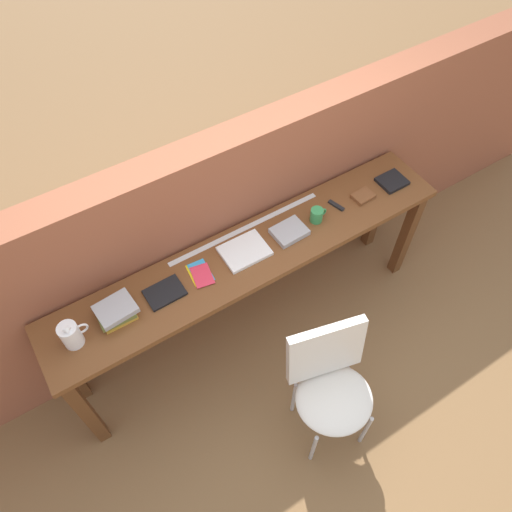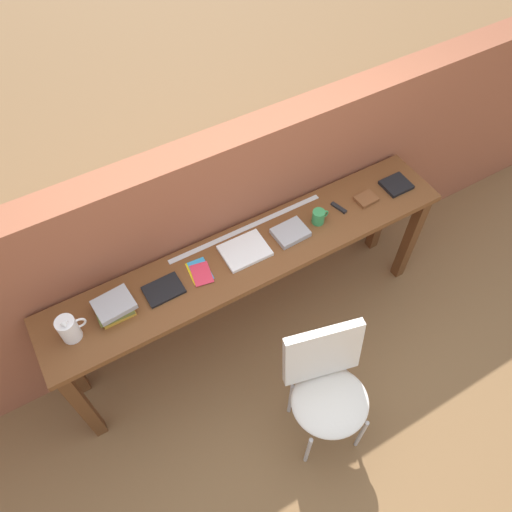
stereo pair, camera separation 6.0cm
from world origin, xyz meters
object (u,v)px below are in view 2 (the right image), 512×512
object	(u,v)px
leather_journal_brown	(366,199)
multitool_folded	(339,208)
book_stack_leftmost	(114,307)
pamphlet_pile_colourful	(200,272)
mug	(319,217)
magazine_cycling	(164,290)
pitcher_white	(69,329)
book_open_centre	(245,251)
chair_white_moulded	(327,385)
book_repair_rightmost	(396,185)

from	to	relation	value
leather_journal_brown	multitool_folded	bearing A→B (deg)	167.83
book_stack_leftmost	multitool_folded	world-z (taller)	book_stack_leftmost
pamphlet_pile_colourful	mug	world-z (taller)	mug
magazine_cycling	leather_journal_brown	world-z (taller)	leather_journal_brown
pitcher_white	multitool_folded	world-z (taller)	pitcher_white
book_open_centre	chair_white_moulded	bearing A→B (deg)	-84.59
pamphlet_pile_colourful	multitool_folded	xyz separation A→B (m)	(0.95, -0.00, 0.00)
magazine_cycling	pamphlet_pile_colourful	distance (m)	0.22
pitcher_white	book_repair_rightmost	distance (m)	2.11
mug	leather_journal_brown	bearing A→B (deg)	-1.03
book_stack_leftmost	magazine_cycling	world-z (taller)	book_stack_leftmost
pitcher_white	book_stack_leftmost	xyz separation A→B (m)	(0.24, 0.03, -0.03)
mug	leather_journal_brown	distance (m)	0.36
chair_white_moulded	pitcher_white	xyz separation A→B (m)	(-1.09, 0.77, 0.43)
pamphlet_pile_colourful	mug	bearing A→B (deg)	-1.73
book_repair_rightmost	pitcher_white	bearing A→B (deg)	179.93
book_open_centre	book_repair_rightmost	xyz separation A→B (m)	(1.09, -0.03, 0.00)
multitool_folded	leather_journal_brown	world-z (taller)	leather_journal_brown
magazine_cycling	book_open_centre	distance (m)	0.51
pamphlet_pile_colourful	book_open_centre	xyz separation A→B (m)	(0.29, -0.00, 0.01)
book_repair_rightmost	chair_white_moulded	bearing A→B (deg)	-143.02
book_stack_leftmost	leather_journal_brown	distance (m)	1.63
chair_white_moulded	mug	size ratio (longest dim) A/B	8.10
pamphlet_pile_colourful	book_open_centre	world-z (taller)	book_open_centre
book_stack_leftmost	pamphlet_pile_colourful	xyz separation A→B (m)	(0.50, -0.00, -0.04)
book_open_centre	book_repair_rightmost	world-z (taller)	same
pitcher_white	multitool_folded	size ratio (longest dim) A/B	1.67
chair_white_moulded	book_stack_leftmost	distance (m)	1.23
pamphlet_pile_colourful	book_repair_rightmost	bearing A→B (deg)	-1.14
book_open_centre	book_repair_rightmost	bearing A→B (deg)	-0.75
chair_white_moulded	mug	bearing A→B (deg)	61.23
book_stack_leftmost	leather_journal_brown	size ratio (longest dim) A/B	1.62
pitcher_white	magazine_cycling	bearing A→B (deg)	2.28
magazine_cycling	pamphlet_pile_colourful	world-z (taller)	magazine_cycling
pamphlet_pile_colourful	mug	size ratio (longest dim) A/B	1.77
magazine_cycling	multitool_folded	distance (m)	1.17
magazine_cycling	mug	bearing A→B (deg)	-1.91
mug	book_repair_rightmost	size ratio (longest dim) A/B	0.64
pamphlet_pile_colourful	multitool_folded	distance (m)	0.95
book_open_centre	book_repair_rightmost	size ratio (longest dim) A/B	1.55
magazine_cycling	leather_journal_brown	distance (m)	1.36
book_stack_leftmost	book_open_centre	world-z (taller)	book_stack_leftmost
magazine_cycling	pamphlet_pile_colourful	size ratio (longest dim) A/B	1.06
magazine_cycling	book_open_centre	xyz separation A→B (m)	(0.51, 0.01, 0.00)
leather_journal_brown	book_repair_rightmost	bearing A→B (deg)	-2.59
pitcher_white	book_repair_rightmost	xyz separation A→B (m)	(2.11, 0.00, -0.07)
book_stack_leftmost	mug	distance (m)	1.27
chair_white_moulded	magazine_cycling	world-z (taller)	magazine_cycling
book_stack_leftmost	magazine_cycling	xyz separation A→B (m)	(0.27, -0.01, -0.03)
book_stack_leftmost	chair_white_moulded	bearing A→B (deg)	-43.36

